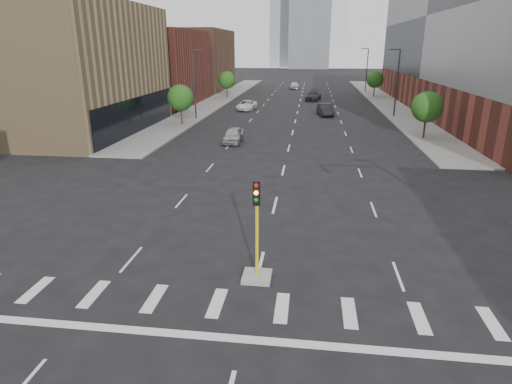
% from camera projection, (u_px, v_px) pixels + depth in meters
% --- Properties ---
extents(sidewalk_left_far, '(5.00, 92.00, 0.15)m').
position_uv_depth(sidewalk_left_far, '(221.00, 98.00, 80.96)').
color(sidewalk_left_far, gray).
rests_on(sidewalk_left_far, ground).
extents(sidewalk_right_far, '(5.00, 92.00, 0.15)m').
position_uv_depth(sidewalk_right_far, '(384.00, 101.00, 77.37)').
color(sidewalk_right_far, gray).
rests_on(sidewalk_right_far, ground).
extents(building_left_mid, '(20.00, 24.00, 14.00)m').
position_uv_depth(building_left_mid, '(50.00, 69.00, 48.29)').
color(building_left_mid, '#9E8159').
rests_on(building_left_mid, ground).
extents(building_left_far_a, '(20.00, 22.00, 12.00)m').
position_uv_depth(building_left_far_a, '(139.00, 67.00, 73.03)').
color(building_left_far_a, brown).
rests_on(building_left_far_a, ground).
extents(building_left_far_b, '(20.00, 24.00, 13.00)m').
position_uv_depth(building_left_far_b, '(183.00, 60.00, 97.29)').
color(building_left_far_b, brown).
rests_on(building_left_far_b, ground).
extents(tower_mid, '(18.00, 18.00, 44.00)m').
position_uv_depth(tower_mid, '(310.00, 17.00, 190.45)').
color(tower_mid, slate).
rests_on(tower_mid, ground).
extents(median_traffic_signal, '(1.20, 1.20, 4.40)m').
position_uv_depth(median_traffic_signal, '(257.00, 258.00, 17.80)').
color(median_traffic_signal, '#999993').
rests_on(median_traffic_signal, ground).
extents(streetlight_right_a, '(1.60, 0.22, 9.07)m').
position_uv_depth(streetlight_right_a, '(397.00, 80.00, 58.13)').
color(streetlight_right_a, '#2D2D30').
rests_on(streetlight_right_a, ground).
extents(streetlight_right_b, '(1.60, 0.22, 9.07)m').
position_uv_depth(streetlight_right_b, '(367.00, 68.00, 91.00)').
color(streetlight_right_b, '#2D2D30').
rests_on(streetlight_right_b, ground).
extents(streetlight_left, '(1.60, 0.22, 9.07)m').
position_uv_depth(streetlight_left, '(195.00, 81.00, 56.64)').
color(streetlight_left, '#2D2D30').
rests_on(streetlight_left, ground).
extents(tree_left_near, '(3.20, 3.20, 4.85)m').
position_uv_depth(tree_left_near, '(180.00, 98.00, 52.54)').
color(tree_left_near, '#382619').
rests_on(tree_left_near, ground).
extents(tree_left_far, '(3.20, 3.20, 4.85)m').
position_uv_depth(tree_left_far, '(227.00, 80.00, 80.71)').
color(tree_left_far, '#382619').
rests_on(tree_left_far, ground).
extents(tree_right_near, '(3.20, 3.20, 4.85)m').
position_uv_depth(tree_right_near, '(427.00, 107.00, 44.49)').
color(tree_right_near, '#382619').
rests_on(tree_right_near, ground).
extents(tree_right_far, '(3.20, 3.20, 4.85)m').
position_uv_depth(tree_right_far, '(375.00, 80.00, 82.06)').
color(tree_right_far, '#382619').
rests_on(tree_right_far, ground).
extents(car_near_left, '(1.94, 4.54, 1.53)m').
position_uv_depth(car_near_left, '(233.00, 135.00, 43.76)').
color(car_near_left, '#A5A4A9').
rests_on(car_near_left, ground).
extents(car_mid_right, '(2.53, 5.23, 1.65)m').
position_uv_depth(car_mid_right, '(325.00, 110.00, 61.03)').
color(car_mid_right, black).
rests_on(car_mid_right, ground).
extents(car_far_left, '(2.94, 5.47, 1.46)m').
position_uv_depth(car_far_left, '(247.00, 105.00, 66.42)').
color(car_far_left, white).
rests_on(car_far_left, ground).
extents(car_deep_right, '(3.11, 6.14, 1.71)m').
position_uv_depth(car_deep_right, '(313.00, 96.00, 78.35)').
color(car_deep_right, '#222227').
rests_on(car_deep_right, ground).
extents(car_distant, '(2.19, 4.95, 1.66)m').
position_uv_depth(car_distant, '(295.00, 85.00, 99.57)').
color(car_distant, silver).
rests_on(car_distant, ground).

